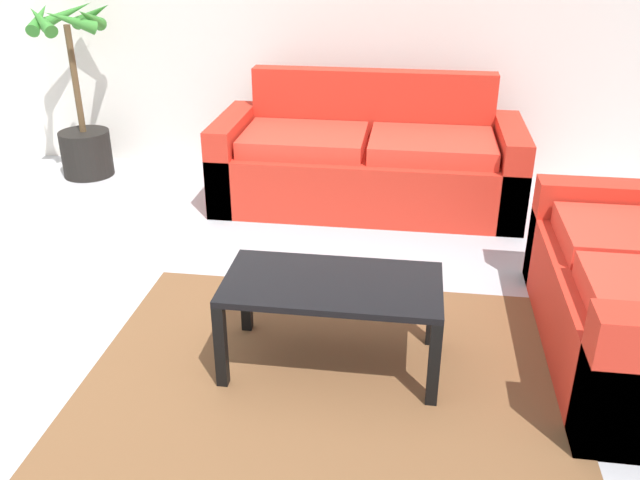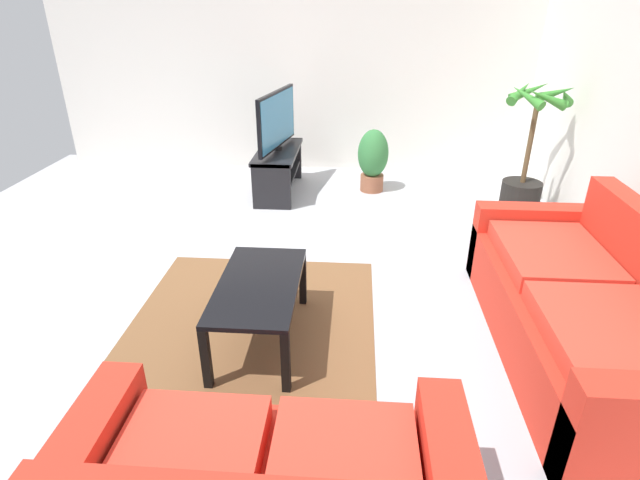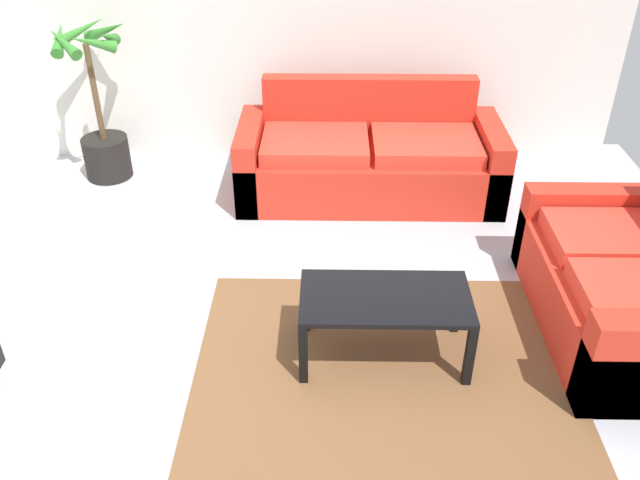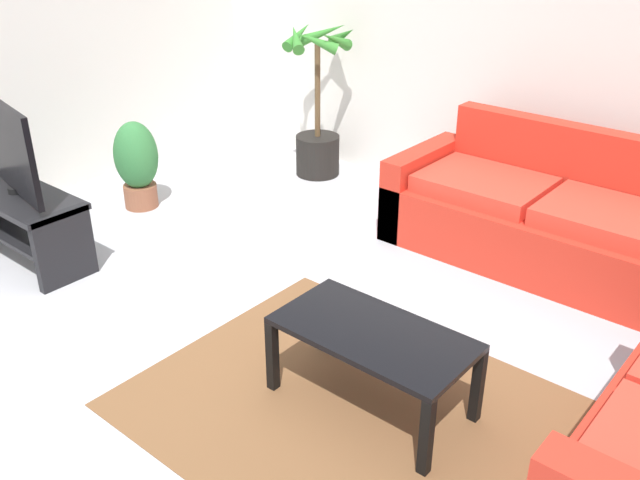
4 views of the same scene
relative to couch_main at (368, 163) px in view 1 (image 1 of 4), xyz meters
The scene contains 5 objects.
ground_plane 2.44m from the couch_main, 109.16° to the right, with size 6.60×6.60×0.00m, color #B2B2B7.
couch_main is the anchor object (origin of this frame).
coffee_table 2.03m from the couch_main, 90.05° to the right, with size 0.97×0.51×0.44m.
area_rug 2.15m from the couch_main, 90.05° to the right, with size 2.20×1.70×0.01m, color brown.
potted_palm 2.32m from the couch_main, behind, with size 0.66×0.66×1.36m.
Camera 1 is at (1.11, -2.36, 1.90)m, focal length 37.95 mm.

